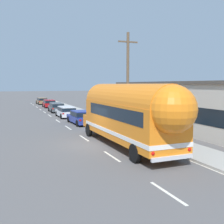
{
  "coord_description": "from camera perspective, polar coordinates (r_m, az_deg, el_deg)",
  "views": [
    {
      "loc": [
        -5.66,
        -17.41,
        4.09
      ],
      "look_at": [
        1.59,
        0.57,
        2.11
      ],
      "focal_mm": 43.64,
      "sensor_mm": 36.0,
      "label": 1
    }
  ],
  "objects": [
    {
      "name": "car_third",
      "position": [
        40.92,
        -11.6,
        1.09
      ],
      "size": [
        1.98,
        4.5,
        1.37
      ],
      "color": "#474C51",
      "rests_on": "ground"
    },
    {
      "name": "car_fourth",
      "position": [
        49.41,
        -13.05,
        1.85
      ],
      "size": [
        2.04,
        4.41,
        1.37
      ],
      "color": "#A5191E",
      "rests_on": "ground"
    },
    {
      "name": "sidewalk_slab",
      "position": [
        29.65,
        -0.88,
        -1.95
      ],
      "size": [
        2.64,
        90.0,
        0.15
      ],
      "primitive_type": "cube",
      "color": "#9E9B93",
      "rests_on": "ground"
    },
    {
      "name": "painted_bus",
      "position": [
        17.26,
        3.77,
        -0.13
      ],
      "size": [
        2.7,
        12.43,
        4.12
      ],
      "color": "orange",
      "rests_on": "ground"
    },
    {
      "name": "utility_pole",
      "position": [
        23.76,
        3.32,
        6.63
      ],
      "size": [
        1.8,
        0.24,
        8.5
      ],
      "color": "brown",
      "rests_on": "ground"
    },
    {
      "name": "ground_plane",
      "position": [
        18.76,
        -3.9,
        -6.77
      ],
      "size": [
        300.0,
        300.0,
        0.0
      ],
      "primitive_type": "plane",
      "color": "#565454"
    },
    {
      "name": "car_fifth",
      "position": [
        57.61,
        -14.47,
        2.36
      ],
      "size": [
        1.99,
        4.65,
        1.37
      ],
      "color": "olive",
      "rests_on": "ground"
    },
    {
      "name": "car_lead",
      "position": [
        28.31,
        -6.56,
        -0.99
      ],
      "size": [
        2.0,
        4.86,
        1.37
      ],
      "color": "navy",
      "rests_on": "ground"
    },
    {
      "name": "lane_markings",
      "position": [
        31.66,
        -6.8,
        -1.62
      ],
      "size": [
        3.71,
        80.0,
        0.01
      ],
      "color": "silver",
      "rests_on": "ground"
    },
    {
      "name": "car_second",
      "position": [
        34.11,
        -9.61,
        0.19
      ],
      "size": [
        1.91,
        4.55,
        1.37
      ],
      "color": "white",
      "rests_on": "ground"
    },
    {
      "name": "roadside_building",
      "position": [
        28.07,
        19.19,
        1.59
      ],
      "size": [
        10.6,
        20.47,
        4.34
      ],
      "color": "beige",
      "rests_on": "ground"
    }
  ]
}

